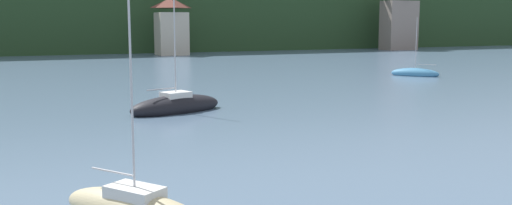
% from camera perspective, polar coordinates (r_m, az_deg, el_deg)
% --- Properties ---
extents(shore_building_west, '(4.58, 4.55, 8.56)m').
position_cam_1_polar(shore_building_west, '(85.99, -8.63, 7.58)').
color(shore_building_west, '#BCB29E').
rests_on(shore_building_west, ground_plane).
extents(shore_building_westcentral, '(6.24, 3.85, 10.54)m').
position_cam_1_polar(shore_building_westcentral, '(104.20, 14.39, 8.06)').
color(shore_building_westcentral, gray).
rests_on(shore_building_westcentral, ground_plane).
extents(sailboat_far_0, '(3.79, 4.26, 5.66)m').
position_cam_1_polar(sailboat_far_0, '(53.98, 15.91, 2.87)').
color(sailboat_far_0, teal).
rests_on(sailboat_far_0, ground_plane).
extents(sailboat_far_5, '(6.01, 3.61, 6.85)m').
position_cam_1_polar(sailboat_far_5, '(31.48, -8.16, -0.35)').
color(sailboat_far_5, black).
rests_on(sailboat_far_5, ground_plane).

